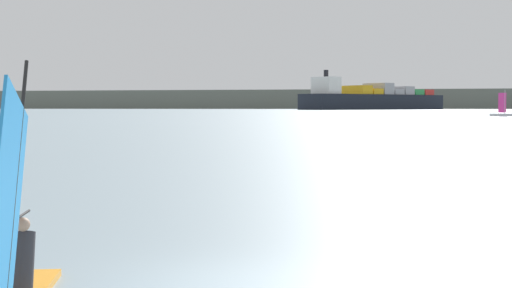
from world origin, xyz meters
The scene contains 5 objects.
ground_plane centered at (0.00, 0.00, 0.00)m, with size 4000.00×4000.00×0.00m, color gray.
windsurfer centered at (-3.03, -1.55, 0.93)m, with size 1.03×3.96×3.94m.
cargo_ship centered at (52.58, 650.80, 9.52)m, with size 136.83×128.31×34.02m.
distant_headland centered at (-10.97, 992.34, 11.10)m, with size 1167.72×348.40×22.19m, color #60665B.
small_sailboat centered at (57.33, 209.94, 0.65)m, with size 8.42×7.24×7.96m.
Camera 1 is at (1.46, -12.01, 3.02)m, focal length 50.74 mm.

